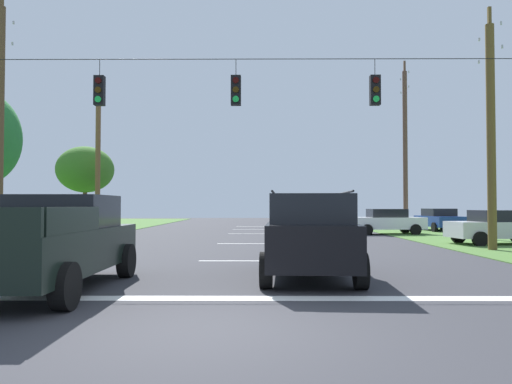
{
  "coord_description": "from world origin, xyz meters",
  "views": [
    {
      "loc": [
        0.62,
        -6.7,
        1.72
      ],
      "look_at": [
        0.52,
        11.34,
        2.24
      ],
      "focal_mm": 33.56,
      "sensor_mm": 36.0,
      "label": 1
    }
  ],
  "objects_px": {
    "utility_pole_mid_left": "(0,120)",
    "distant_car_crossing_white": "(387,221)",
    "overhead_signal_span": "(241,140)",
    "utility_pole_mid_right": "(491,131)",
    "tree_roadside_far_right": "(85,170)",
    "suv_black": "(309,233)",
    "distant_car_oncoming": "(499,227)",
    "pickup_truck": "(54,243)",
    "distant_car_far_parked": "(439,219)",
    "utility_pole_far_left": "(98,163)",
    "utility_pole_far_right": "(405,147)"
  },
  "relations": [
    {
      "from": "distant_car_crossing_white",
      "to": "utility_pole_far_right",
      "type": "xyz_separation_m",
      "value": [
        1.61,
        1.5,
        4.65
      ]
    },
    {
      "from": "utility_pole_far_left",
      "to": "distant_car_far_parked",
      "type": "bearing_deg",
      "value": 3.61
    },
    {
      "from": "suv_black",
      "to": "utility_pole_mid_left",
      "type": "distance_m",
      "value": 13.94
    },
    {
      "from": "pickup_truck",
      "to": "distant_car_far_parked",
      "type": "height_order",
      "value": "pickup_truck"
    },
    {
      "from": "pickup_truck",
      "to": "distant_car_oncoming",
      "type": "bearing_deg",
      "value": 37.53
    },
    {
      "from": "distant_car_oncoming",
      "to": "distant_car_far_parked",
      "type": "xyz_separation_m",
      "value": [
        1.58,
        11.28,
        0.0
      ]
    },
    {
      "from": "distant_car_oncoming",
      "to": "utility_pole_mid_right",
      "type": "distance_m",
      "value": 4.97
    },
    {
      "from": "suv_black",
      "to": "utility_pole_far_right",
      "type": "height_order",
      "value": "utility_pole_far_right"
    },
    {
      "from": "utility_pole_mid_right",
      "to": "tree_roadside_far_right",
      "type": "height_order",
      "value": "utility_pole_mid_right"
    },
    {
      "from": "pickup_truck",
      "to": "utility_pole_far_left",
      "type": "distance_m",
      "value": 22.42
    },
    {
      "from": "utility_pole_far_right",
      "to": "tree_roadside_far_right",
      "type": "relative_size",
      "value": 1.87
    },
    {
      "from": "utility_pole_far_right",
      "to": "pickup_truck",
      "type": "bearing_deg",
      "value": -123.34
    },
    {
      "from": "distant_car_far_parked",
      "to": "suv_black",
      "type": "bearing_deg",
      "value": -117.7
    },
    {
      "from": "utility_pole_mid_right",
      "to": "utility_pole_far_right",
      "type": "height_order",
      "value": "utility_pole_far_right"
    },
    {
      "from": "suv_black",
      "to": "utility_pole_far_right",
      "type": "relative_size",
      "value": 0.45
    },
    {
      "from": "tree_roadside_far_right",
      "to": "utility_pole_mid_left",
      "type": "bearing_deg",
      "value": -82.27
    },
    {
      "from": "distant_car_far_parked",
      "to": "utility_pole_far_left",
      "type": "height_order",
      "value": "utility_pole_far_left"
    },
    {
      "from": "distant_car_crossing_white",
      "to": "utility_pole_far_right",
      "type": "relative_size",
      "value": 0.4
    },
    {
      "from": "utility_pole_mid_left",
      "to": "pickup_truck",
      "type": "bearing_deg",
      "value": -55.86
    },
    {
      "from": "overhead_signal_span",
      "to": "utility_pole_mid_right",
      "type": "xyz_separation_m",
      "value": [
        9.54,
        3.28,
        0.8
      ]
    },
    {
      "from": "distant_car_oncoming",
      "to": "pickup_truck",
      "type": "bearing_deg",
      "value": -142.47
    },
    {
      "from": "suv_black",
      "to": "distant_car_oncoming",
      "type": "distance_m",
      "value": 13.46
    },
    {
      "from": "tree_roadside_far_right",
      "to": "suv_black",
      "type": "bearing_deg",
      "value": -58.43
    },
    {
      "from": "distant_car_crossing_white",
      "to": "distant_car_far_parked",
      "type": "relative_size",
      "value": 0.99
    },
    {
      "from": "utility_pole_far_left",
      "to": "suv_black",
      "type": "bearing_deg",
      "value": -59.0
    },
    {
      "from": "pickup_truck",
      "to": "distant_car_oncoming",
      "type": "xyz_separation_m",
      "value": [
        14.8,
        11.37,
        -0.18
      ]
    },
    {
      "from": "pickup_truck",
      "to": "utility_pole_far_left",
      "type": "height_order",
      "value": "utility_pole_far_left"
    },
    {
      "from": "distant_car_oncoming",
      "to": "suv_black",
      "type": "bearing_deg",
      "value": -134.32
    },
    {
      "from": "distant_car_crossing_white",
      "to": "tree_roadside_far_right",
      "type": "distance_m",
      "value": 20.6
    },
    {
      "from": "utility_pole_far_left",
      "to": "tree_roadside_far_right",
      "type": "distance_m",
      "value": 2.78
    },
    {
      "from": "overhead_signal_span",
      "to": "utility_pole_far_left",
      "type": "height_order",
      "value": "utility_pole_far_left"
    },
    {
      "from": "distant_car_far_parked",
      "to": "utility_pole_mid_right",
      "type": "height_order",
      "value": "utility_pole_mid_right"
    },
    {
      "from": "utility_pole_mid_right",
      "to": "distant_car_far_parked",
      "type": "bearing_deg",
      "value": 77.08
    },
    {
      "from": "pickup_truck",
      "to": "tree_roadside_far_right",
      "type": "height_order",
      "value": "tree_roadside_far_right"
    },
    {
      "from": "utility_pole_mid_left",
      "to": "utility_pole_far_left",
      "type": "height_order",
      "value": "utility_pole_mid_left"
    },
    {
      "from": "distant_car_crossing_white",
      "to": "utility_pole_far_right",
      "type": "distance_m",
      "value": 5.14
    },
    {
      "from": "overhead_signal_span",
      "to": "utility_pole_mid_right",
      "type": "distance_m",
      "value": 10.12
    },
    {
      "from": "overhead_signal_span",
      "to": "distant_car_crossing_white",
      "type": "distance_m",
      "value": 16.23
    },
    {
      "from": "distant_car_far_parked",
      "to": "utility_pole_far_right",
      "type": "distance_m",
      "value": 5.87
    },
    {
      "from": "suv_black",
      "to": "tree_roadside_far_right",
      "type": "height_order",
      "value": "tree_roadside_far_right"
    },
    {
      "from": "utility_pole_mid_left",
      "to": "distant_car_crossing_white",
      "type": "bearing_deg",
      "value": 29.88
    },
    {
      "from": "distant_car_oncoming",
      "to": "utility_pole_mid_right",
      "type": "height_order",
      "value": "utility_pole_mid_right"
    },
    {
      "from": "overhead_signal_span",
      "to": "utility_pole_mid_left",
      "type": "distance_m",
      "value": 10.24
    },
    {
      "from": "distant_car_far_parked",
      "to": "overhead_signal_span",
      "type": "bearing_deg",
      "value": -126.42
    },
    {
      "from": "overhead_signal_span",
      "to": "distant_car_oncoming",
      "type": "relative_size",
      "value": 4.16
    },
    {
      "from": "suv_black",
      "to": "utility_pole_mid_right",
      "type": "relative_size",
      "value": 0.52
    },
    {
      "from": "pickup_truck",
      "to": "utility_pole_far_left",
      "type": "xyz_separation_m",
      "value": [
        -6.3,
        21.22,
        3.56
      ]
    },
    {
      "from": "utility_pole_mid_right",
      "to": "utility_pole_mid_left",
      "type": "distance_m",
      "value": 19.12
    },
    {
      "from": "distant_car_crossing_white",
      "to": "tree_roadside_far_right",
      "type": "height_order",
      "value": "tree_roadside_far_right"
    },
    {
      "from": "overhead_signal_span",
      "to": "utility_pole_far_right",
      "type": "relative_size",
      "value": 1.69
    }
  ]
}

